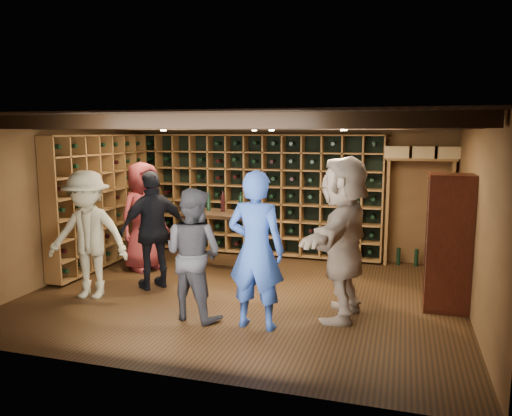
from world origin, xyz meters
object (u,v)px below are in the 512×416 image
(man_grey_suit, at_px, (193,254))
(display_cabinet, at_px, (448,245))
(guest_red_floral, at_px, (143,216))
(guest_woman_black, at_px, (154,230))
(tasting_table, at_px, (224,220))
(guest_khaki, at_px, (88,235))
(guest_beige, at_px, (343,238))
(man_blue_shirt, at_px, (256,250))

(man_grey_suit, bearing_deg, display_cabinet, -145.30)
(guest_red_floral, bearing_deg, guest_woman_black, -119.64)
(tasting_table, bearing_deg, guest_khaki, -118.89)
(man_grey_suit, xyz_separation_m, guest_beige, (1.77, 0.55, 0.20))
(display_cabinet, xyz_separation_m, guest_beige, (-1.27, -0.67, 0.16))
(guest_khaki, height_order, guest_beige, guest_beige)
(guest_khaki, bearing_deg, display_cabinet, 2.16)
(man_blue_shirt, bearing_deg, guest_khaki, -6.23)
(guest_red_floral, relative_size, guest_khaki, 1.02)
(man_grey_suit, bearing_deg, tasting_table, -67.78)
(man_blue_shirt, relative_size, tasting_table, 1.31)
(tasting_table, bearing_deg, man_blue_shirt, -50.54)
(tasting_table, bearing_deg, guest_woman_black, -113.80)
(man_grey_suit, xyz_separation_m, guest_woman_black, (-1.05, 0.96, 0.06))
(display_cabinet, bearing_deg, guest_khaki, -169.26)
(display_cabinet, relative_size, tasting_table, 1.22)
(display_cabinet, xyz_separation_m, guest_khaki, (-4.76, -0.90, 0.04))
(man_blue_shirt, distance_m, tasting_table, 2.40)
(guest_khaki, xyz_separation_m, tasting_table, (1.39, 1.70, -0.02))
(man_grey_suit, bearing_deg, guest_khaki, 2.30)
(guest_khaki, height_order, tasting_table, guest_khaki)
(man_blue_shirt, distance_m, man_grey_suit, 0.84)
(guest_khaki, distance_m, tasting_table, 2.19)
(guest_beige, bearing_deg, man_blue_shirt, -50.21)
(guest_red_floral, relative_size, tasting_table, 1.27)
(guest_red_floral, distance_m, guest_khaki, 1.49)
(guest_woman_black, bearing_deg, man_blue_shirt, 101.56)
(display_cabinet, relative_size, guest_beige, 0.86)
(guest_woman_black, relative_size, tasting_table, 1.22)
(display_cabinet, height_order, guest_red_floral, guest_red_floral)
(man_grey_suit, xyz_separation_m, guest_khaki, (-1.72, 0.32, 0.08))
(display_cabinet, distance_m, man_blue_shirt, 2.56)
(display_cabinet, xyz_separation_m, guest_woman_black, (-4.09, -0.26, 0.02))
(guest_red_floral, xyz_separation_m, guest_khaki, (-0.03, -1.49, -0.02))
(guest_woman_black, height_order, guest_khaki, guest_khaki)
(display_cabinet, relative_size, man_blue_shirt, 0.93)
(guest_woman_black, distance_m, guest_khaki, 0.93)
(man_blue_shirt, relative_size, man_grey_suit, 1.15)
(man_grey_suit, distance_m, guest_red_floral, 2.48)
(guest_woman_black, relative_size, guest_beige, 0.86)
(man_grey_suit, height_order, guest_red_floral, guest_red_floral)
(guest_beige, bearing_deg, guest_woman_black, -92.43)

